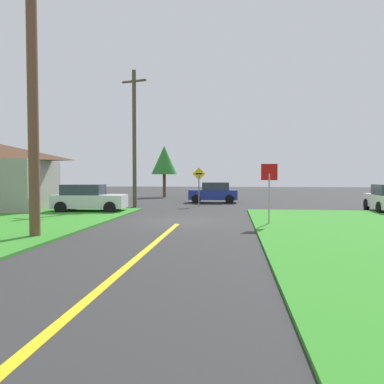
{
  "coord_description": "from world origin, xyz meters",
  "views": [
    {
      "loc": [
        2.43,
        -17.23,
        2.07
      ],
      "look_at": [
        0.24,
        2.63,
        1.26
      ],
      "focal_mm": 35.31,
      "sensor_mm": 36.0,
      "label": 1
    }
  ],
  "objects_px": {
    "parked_car_near_building": "(88,198)",
    "direction_sign": "(199,182)",
    "stop_sign": "(269,183)",
    "car_approaching_junction": "(214,193)",
    "oak_tree_left": "(164,160)",
    "utility_pole_near": "(33,99)",
    "utility_pole_mid": "(134,137)"
  },
  "relations": [
    {
      "from": "direction_sign",
      "to": "utility_pole_near",
      "type": "bearing_deg",
      "value": -106.84
    },
    {
      "from": "direction_sign",
      "to": "parked_car_near_building",
      "type": "bearing_deg",
      "value": -140.31
    },
    {
      "from": "parked_car_near_building",
      "to": "direction_sign",
      "type": "bearing_deg",
      "value": 35.48
    },
    {
      "from": "parked_car_near_building",
      "to": "direction_sign",
      "type": "distance_m",
      "value": 7.88
    },
    {
      "from": "oak_tree_left",
      "to": "utility_pole_near",
      "type": "bearing_deg",
      "value": -89.21
    },
    {
      "from": "car_approaching_junction",
      "to": "oak_tree_left",
      "type": "distance_m",
      "value": 10.17
    },
    {
      "from": "utility_pole_mid",
      "to": "oak_tree_left",
      "type": "distance_m",
      "value": 13.23
    },
    {
      "from": "utility_pole_mid",
      "to": "car_approaching_junction",
      "type": "bearing_deg",
      "value": 45.34
    },
    {
      "from": "car_approaching_junction",
      "to": "direction_sign",
      "type": "relative_size",
      "value": 1.41
    },
    {
      "from": "stop_sign",
      "to": "oak_tree_left",
      "type": "bearing_deg",
      "value": -74.26
    },
    {
      "from": "stop_sign",
      "to": "car_approaching_junction",
      "type": "bearing_deg",
      "value": -83.15
    },
    {
      "from": "car_approaching_junction",
      "to": "parked_car_near_building",
      "type": "bearing_deg",
      "value": 51.15
    },
    {
      "from": "utility_pole_near",
      "to": "oak_tree_left",
      "type": "distance_m",
      "value": 26.01
    },
    {
      "from": "utility_pole_mid",
      "to": "parked_car_near_building",
      "type": "bearing_deg",
      "value": -116.07
    },
    {
      "from": "utility_pole_near",
      "to": "utility_pole_mid",
      "type": "relative_size",
      "value": 1.0
    },
    {
      "from": "utility_pole_near",
      "to": "oak_tree_left",
      "type": "height_order",
      "value": "utility_pole_near"
    },
    {
      "from": "car_approaching_junction",
      "to": "utility_pole_mid",
      "type": "bearing_deg",
      "value": 44.47
    },
    {
      "from": "parked_car_near_building",
      "to": "oak_tree_left",
      "type": "relative_size",
      "value": 0.81
    },
    {
      "from": "parked_car_near_building",
      "to": "direction_sign",
      "type": "xyz_separation_m",
      "value": [
        6.02,
        5.0,
        0.89
      ]
    },
    {
      "from": "oak_tree_left",
      "to": "utility_pole_mid",
      "type": "bearing_deg",
      "value": -88.23
    },
    {
      "from": "parked_car_near_building",
      "to": "oak_tree_left",
      "type": "xyz_separation_m",
      "value": [
        1.38,
        16.84,
        2.93
      ]
    },
    {
      "from": "car_approaching_junction",
      "to": "parked_car_near_building",
      "type": "height_order",
      "value": "same"
    },
    {
      "from": "direction_sign",
      "to": "oak_tree_left",
      "type": "height_order",
      "value": "oak_tree_left"
    },
    {
      "from": "car_approaching_junction",
      "to": "utility_pole_near",
      "type": "xyz_separation_m",
      "value": [
        -5.13,
        -17.95,
        3.86
      ]
    },
    {
      "from": "direction_sign",
      "to": "utility_pole_mid",
      "type": "bearing_deg",
      "value": -162.44
    },
    {
      "from": "oak_tree_left",
      "to": "parked_car_near_building",
      "type": "bearing_deg",
      "value": -94.69
    },
    {
      "from": "stop_sign",
      "to": "oak_tree_left",
      "type": "height_order",
      "value": "oak_tree_left"
    },
    {
      "from": "parked_car_near_building",
      "to": "utility_pole_mid",
      "type": "height_order",
      "value": "utility_pole_mid"
    },
    {
      "from": "stop_sign",
      "to": "parked_car_near_building",
      "type": "height_order",
      "value": "stop_sign"
    },
    {
      "from": "parked_car_near_building",
      "to": "stop_sign",
      "type": "bearing_deg",
      "value": -30.48
    },
    {
      "from": "stop_sign",
      "to": "utility_pole_mid",
      "type": "distance_m",
      "value": 12.17
    },
    {
      "from": "stop_sign",
      "to": "utility_pole_mid",
      "type": "relative_size",
      "value": 0.29
    }
  ]
}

